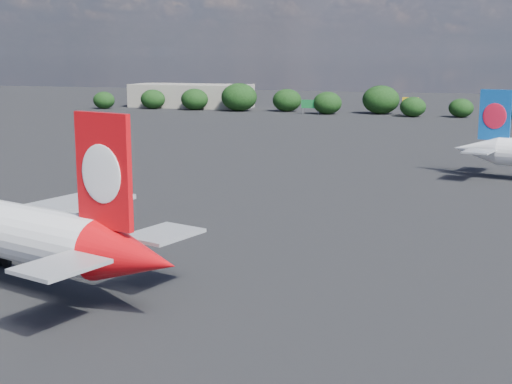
% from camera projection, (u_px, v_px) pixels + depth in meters
% --- Properties ---
extents(ground, '(500.00, 500.00, 0.00)m').
position_uv_depth(ground, '(251.00, 179.00, 109.07)').
color(ground, black).
rests_on(ground, ground).
extents(terminal_building, '(42.00, 16.00, 8.00)m').
position_uv_depth(terminal_building, '(191.00, 96.00, 251.02)').
color(terminal_building, gray).
rests_on(terminal_building, ground).
extents(highway_sign, '(6.00, 0.30, 4.50)m').
position_uv_depth(highway_sign, '(311.00, 104.00, 222.29)').
color(highway_sign, '#13632C').
rests_on(highway_sign, ground).
extents(billboard_yellow, '(5.00, 0.30, 5.50)m').
position_uv_depth(billboard_yellow, '(410.00, 103.00, 218.87)').
color(billboard_yellow, gold).
rests_on(billboard_yellow, ground).
extents(horizon_treeline, '(204.52, 15.69, 9.18)m').
position_uv_depth(horizon_treeline, '(391.00, 103.00, 219.07)').
color(horizon_treeline, black).
rests_on(horizon_treeline, ground).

